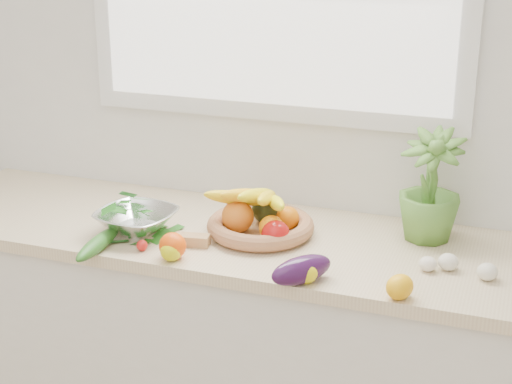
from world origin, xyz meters
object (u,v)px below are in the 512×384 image
(cucumber, at_px, (98,244))
(potted_herb, at_px, (430,185))
(eggplant, at_px, (302,270))
(colander_with_spinach, at_px, (136,215))
(apple, at_px, (276,234))
(fruit_basket, at_px, (259,219))

(cucumber, bearing_deg, potted_herb, 25.16)
(eggplant, distance_m, colander_with_spinach, 0.61)
(eggplant, bearing_deg, apple, 125.13)
(cucumber, distance_m, fruit_basket, 0.50)
(eggplant, bearing_deg, fruit_basket, 128.13)
(colander_with_spinach, bearing_deg, cucumber, -106.53)
(eggplant, bearing_deg, colander_with_spinach, 165.07)
(potted_herb, bearing_deg, fruit_basket, -164.04)
(eggplant, relative_size, potted_herb, 0.56)
(fruit_basket, height_order, colander_with_spinach, fruit_basket)
(potted_herb, height_order, fruit_basket, potted_herb)
(potted_herb, xyz_separation_m, colander_with_spinach, (-0.86, -0.27, -0.11))
(fruit_basket, distance_m, colander_with_spinach, 0.39)
(potted_herb, height_order, colander_with_spinach, potted_herb)
(fruit_basket, relative_size, colander_with_spinach, 1.46)
(apple, height_order, eggplant, apple)
(apple, distance_m, potted_herb, 0.49)
(cucumber, bearing_deg, eggplant, 0.11)
(potted_herb, relative_size, fruit_basket, 0.88)
(cucumber, height_order, potted_herb, potted_herb)
(apple, bearing_deg, eggplant, -54.87)
(eggplant, relative_size, fruit_basket, 0.49)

